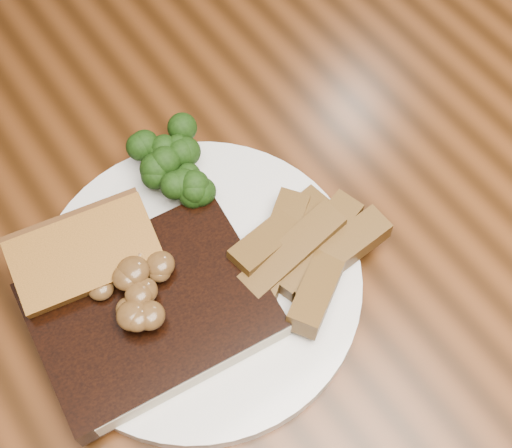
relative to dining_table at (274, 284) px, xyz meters
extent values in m
plane|color=#34160B|center=(0.00, 0.00, -0.66)|extent=(4.50, 4.50, 0.00)
cube|color=#4E270F|center=(0.00, 0.00, 0.07)|extent=(1.60, 0.90, 0.04)
cylinder|color=black|center=(0.13, 0.86, -0.43)|extent=(0.04, 0.04, 0.45)
cylinder|color=black|center=(0.04, 0.50, -0.43)|extent=(0.04, 0.04, 0.45)
cylinder|color=white|center=(-0.07, 0.00, 0.10)|extent=(0.30, 0.30, 0.01)
cube|color=black|center=(-0.12, 0.00, 0.12)|extent=(0.18, 0.15, 0.02)
cube|color=beige|center=(-0.12, -0.06, 0.11)|extent=(0.15, 0.03, 0.02)
cube|color=#9B5C1C|center=(-0.14, 0.05, 0.12)|extent=(0.12, 0.08, 0.02)
camera|label=1|loc=(-0.17, -0.21, 0.62)|focal=50.00mm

